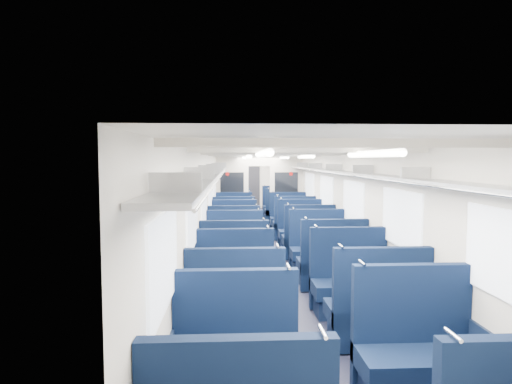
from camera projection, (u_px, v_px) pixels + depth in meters
The scene contains 35 objects.
floor at pixel (267, 247), 10.98m from camera, with size 2.80×18.00×0.01m, color black.
ceiling at pixel (267, 154), 10.80m from camera, with size 2.80×18.00×0.01m, color white.
wall_left at pixel (211, 201), 10.81m from camera, with size 0.02×18.00×2.35m, color beige.
dado_left at pixel (212, 234), 10.88m from camera, with size 0.03×17.90×0.70m, color black.
wall_right at pixel (322, 200), 10.96m from camera, with size 0.02×18.00×2.35m, color beige.
dado_right at pixel (321, 233), 11.02m from camera, with size 0.03×17.90×0.70m, color black.
wall_far at pixel (251, 182), 19.85m from camera, with size 2.80×0.02×2.35m, color beige.
luggage_rack_left at pixel (218, 169), 10.76m from camera, with size 0.36×17.40×0.18m.
luggage_rack_right at pixel (315, 169), 10.89m from camera, with size 0.36×17.40×0.18m.
windows at pixel (268, 192), 10.42m from camera, with size 2.78×15.60×0.75m.
ceiling_fittings at pixel (268, 156), 10.55m from camera, with size 2.70×16.06×0.11m.
end_door at pixel (251, 186), 19.80m from camera, with size 0.75×0.06×2.00m, color black.
bulkhead at pixel (259, 190), 14.02m from camera, with size 2.80×0.10×2.35m.
seat_2 at pixel (236, 368), 3.79m from camera, with size 1.13×0.62×1.25m.
seat_3 at pixel (417, 358), 3.98m from camera, with size 1.13×0.62×1.25m.
seat_4 at pixel (235, 316), 5.04m from camera, with size 1.13×0.62×1.25m.
seat_5 at pixel (377, 315), 5.08m from camera, with size 1.13×0.62×1.25m.
seat_6 at pixel (235, 289), 6.09m from camera, with size 1.13×0.62×1.25m.
seat_7 at pixel (350, 286), 6.23m from camera, with size 1.13×0.62×1.25m.
seat_8 at pixel (234, 269), 7.24m from camera, with size 1.13×0.62×1.25m.
seat_9 at pixel (332, 267), 7.39m from camera, with size 1.13×0.62×1.25m.
seat_10 at pixel (234, 254), 8.36m from camera, with size 1.13×0.62×1.25m.
seat_11 at pixel (318, 252), 8.54m from camera, with size 1.13×0.62×1.25m.
seat_12 at pixel (234, 243), 9.50m from camera, with size 1.13×0.62×1.25m.
seat_13 at pixel (308, 241), 9.69m from camera, with size 1.13×0.62×1.25m.
seat_14 at pixel (234, 234), 10.58m from camera, with size 1.13×0.62×1.25m.
seat_15 at pixel (301, 233), 10.74m from camera, with size 1.13×0.62×1.25m.
seat_16 at pixel (234, 227), 11.77m from camera, with size 1.13×0.62×1.25m.
seat_17 at pixel (294, 226), 11.94m from camera, with size 1.13×0.62×1.25m.
seat_18 at pixel (234, 220), 13.05m from camera, with size 1.13×0.62×1.25m.
seat_19 at pixel (289, 220), 13.08m from camera, with size 1.13×0.62×1.25m.
seat_20 at pixel (234, 212), 14.98m from camera, with size 1.13×0.62×1.25m.
seat_21 at pixel (282, 212), 15.01m from camera, with size 1.13×0.62×1.25m.
seat_22 at pixel (233, 209), 16.07m from camera, with size 1.13×0.62×1.25m.
seat_23 at pixel (277, 208), 16.36m from camera, with size 1.13×0.62×1.25m.
Camera 1 is at (-0.85, -10.81, 2.20)m, focal length 30.46 mm.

